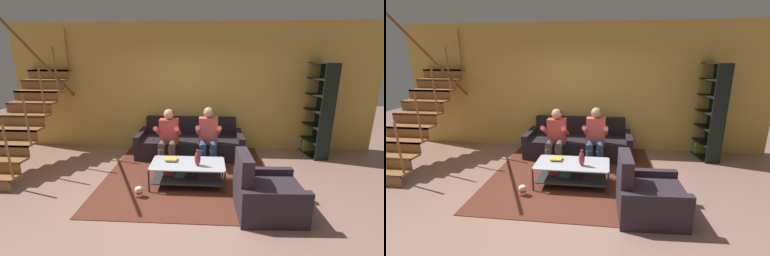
{
  "view_description": "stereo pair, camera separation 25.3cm",
  "coord_description": "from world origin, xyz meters",
  "views": [
    {
      "loc": [
        0.38,
        -3.56,
        2.13
      ],
      "look_at": [
        0.1,
        0.89,
        0.91
      ],
      "focal_mm": 24.0,
      "sensor_mm": 36.0,
      "label": 1
    },
    {
      "loc": [
        0.63,
        -3.54,
        2.13
      ],
      "look_at": [
        0.1,
        0.89,
        0.91
      ],
      "focal_mm": 24.0,
      "sensor_mm": 36.0,
      "label": 2
    }
  ],
  "objects": [
    {
      "name": "book_stack",
      "position": [
        -0.24,
        0.55,
        0.43
      ],
      "size": [
        0.2,
        0.18,
        0.04
      ],
      "color": "#292A2F",
      "rests_on": "coffee_table"
    },
    {
      "name": "ground",
      "position": [
        0.0,
        0.0,
        0.0
      ],
      "size": [
        16.8,
        16.8,
        0.0
      ],
      "primitive_type": "plane",
      "color": "#987265"
    },
    {
      "name": "staircase_run",
      "position": [
        -3.24,
        1.34,
        1.16
      ],
      "size": [
        0.95,
        2.74,
        2.99
      ],
      "color": "#976134",
      "rests_on": "ground"
    },
    {
      "name": "armchair",
      "position": [
        1.21,
        -0.28,
        0.28
      ],
      "size": [
        0.92,
        0.87,
        0.88
      ],
      "color": "#2C242D",
      "rests_on": "ground"
    },
    {
      "name": "coffee_table",
      "position": [
        0.05,
        0.46,
        0.27
      ],
      "size": [
        1.25,
        0.64,
        0.41
      ],
      "color": "#B3B9C9",
      "rests_on": "ground"
    },
    {
      "name": "person_seated_right",
      "position": [
        0.4,
        1.37,
        0.64
      ],
      "size": [
        0.5,
        0.58,
        1.17
      ],
      "color": "navy",
      "rests_on": "ground"
    },
    {
      "name": "vase",
      "position": [
        0.23,
        0.37,
        0.53
      ],
      "size": [
        0.1,
        0.1,
        0.27
      ],
      "color": "maroon",
      "rests_on": "coffee_table"
    },
    {
      "name": "popcorn_tub",
      "position": [
        -0.68,
        0.0,
        0.09
      ],
      "size": [
        0.11,
        0.11,
        0.18
      ],
      "color": "red",
      "rests_on": "ground"
    },
    {
      "name": "couch",
      "position": [
        -0.0,
        1.89,
        0.27
      ],
      "size": [
        2.31,
        0.88,
        0.81
      ],
      "color": "black",
      "rests_on": "ground"
    },
    {
      "name": "back_partition",
      "position": [
        0.0,
        2.46,
        1.45
      ],
      "size": [
        8.4,
        0.12,
        2.9
      ],
      "primitive_type": "cube",
      "color": "gold",
      "rests_on": "ground"
    },
    {
      "name": "person_seated_left",
      "position": [
        -0.4,
        1.37,
        0.62
      ],
      "size": [
        0.5,
        0.58,
        1.13
      ],
      "color": "#504940",
      "rests_on": "ground"
    },
    {
      "name": "area_rug",
      "position": [
        0.03,
        1.05,
        0.01
      ],
      "size": [
        3.0,
        3.38,
        0.01
      ],
      "color": "#5B2A1D",
      "rests_on": "ground"
    },
    {
      "name": "bookshelf",
      "position": [
        2.8,
        2.19,
        0.89
      ],
      "size": [
        0.42,
        0.92,
        2.03
      ],
      "color": "black",
      "rests_on": "ground"
    }
  ]
}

